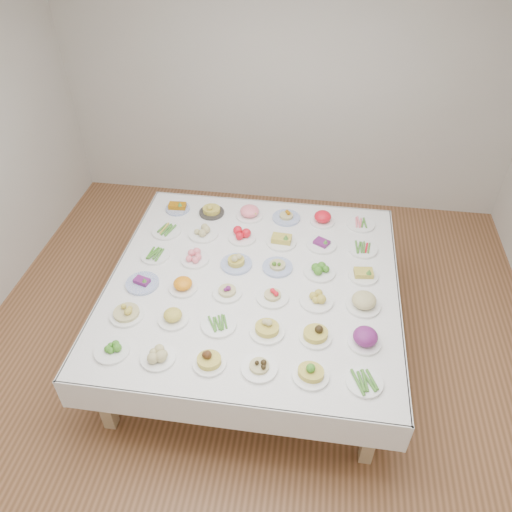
# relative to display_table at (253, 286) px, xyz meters

# --- Properties ---
(room_envelope) EXTENTS (5.02, 5.02, 2.81)m
(room_envelope) POSITION_rel_display_table_xyz_m (0.02, -0.14, 1.15)
(room_envelope) COLOR #94613E
(room_envelope) RESTS_ON ground
(display_table) EXTENTS (2.29, 2.29, 0.75)m
(display_table) POSITION_rel_display_table_xyz_m (0.00, 0.00, 0.00)
(display_table) COLOR white
(display_table) RESTS_ON ground
(dish_0) EXTENTS (0.24, 0.24, 0.09)m
(dish_0) POSITION_rel_display_table_xyz_m (-0.85, -0.85, 0.10)
(dish_0) COLOR white
(dish_0) RESTS_ON display_table
(dish_1) EXTENTS (0.23, 0.23, 0.11)m
(dish_1) POSITION_rel_display_table_xyz_m (-0.52, -0.86, 0.11)
(dish_1) COLOR white
(dish_1) RESTS_ON display_table
(dish_2) EXTENTS (0.22, 0.22, 0.13)m
(dish_2) POSITION_rel_display_table_xyz_m (-0.17, -0.86, 0.13)
(dish_2) COLOR white
(dish_2) RESTS_ON display_table
(dish_3) EXTENTS (0.24, 0.24, 0.12)m
(dish_3) POSITION_rel_display_table_xyz_m (0.17, -0.85, 0.12)
(dish_3) COLOR white
(dish_3) RESTS_ON display_table
(dish_4) EXTENTS (0.24, 0.24, 0.15)m
(dish_4) POSITION_rel_display_table_xyz_m (0.51, -0.86, 0.13)
(dish_4) COLOR white
(dish_4) RESTS_ON display_table
(dish_5) EXTENTS (0.26, 0.23, 0.06)m
(dish_5) POSITION_rel_display_table_xyz_m (0.85, -0.87, 0.09)
(dish_5) COLOR white
(dish_5) RESTS_ON display_table
(dish_6) EXTENTS (0.25, 0.25, 0.14)m
(dish_6) POSITION_rel_display_table_xyz_m (-0.86, -0.51, 0.13)
(dish_6) COLOR white
(dish_6) RESTS_ON display_table
(dish_7) EXTENTS (0.22, 0.22, 0.12)m
(dish_7) POSITION_rel_display_table_xyz_m (-0.51, -0.51, 0.12)
(dish_7) COLOR white
(dish_7) RESTS_ON display_table
(dish_8) EXTENTS (0.25, 0.25, 0.05)m
(dish_8) POSITION_rel_display_table_xyz_m (-0.17, -0.51, 0.08)
(dish_8) COLOR white
(dish_8) RESTS_ON display_table
(dish_9) EXTENTS (0.25, 0.25, 0.14)m
(dish_9) POSITION_rel_display_table_xyz_m (0.18, -0.52, 0.13)
(dish_9) COLOR white
(dish_9) RESTS_ON display_table
(dish_10) EXTENTS (0.23, 0.23, 0.13)m
(dish_10) POSITION_rel_display_table_xyz_m (0.52, -0.53, 0.13)
(dish_10) COLOR white
(dish_10) RESTS_ON display_table
(dish_11) EXTENTS (0.23, 0.23, 0.13)m
(dish_11) POSITION_rel_display_table_xyz_m (0.86, -0.53, 0.12)
(dish_11) COLOR white
(dish_11) RESTS_ON display_table
(dish_12) EXTENTS (0.26, 0.26, 0.10)m
(dish_12) POSITION_rel_display_table_xyz_m (-0.86, -0.17, 0.10)
(dish_12) COLOR #4C66B2
(dish_12) RESTS_ON display_table
(dish_13) EXTENTS (0.22, 0.22, 0.11)m
(dish_13) POSITION_rel_display_table_xyz_m (-0.53, -0.17, 0.11)
(dish_13) COLOR white
(dish_13) RESTS_ON display_table
(dish_14) EXTENTS (0.22, 0.22, 0.11)m
(dish_14) POSITION_rel_display_table_xyz_m (-0.18, -0.18, 0.11)
(dish_14) COLOR white
(dish_14) RESTS_ON display_table
(dish_15) EXTENTS (0.25, 0.25, 0.13)m
(dish_15) POSITION_rel_display_table_xyz_m (0.17, -0.18, 0.12)
(dish_15) COLOR white
(dish_15) RESTS_ON display_table
(dish_16) EXTENTS (0.25, 0.25, 0.11)m
(dish_16) POSITION_rel_display_table_xyz_m (0.51, -0.17, 0.11)
(dish_16) COLOR white
(dish_16) RESTS_ON display_table
(dish_17) EXTENTS (0.27, 0.27, 0.15)m
(dish_17) POSITION_rel_display_table_xyz_m (0.86, -0.17, 0.14)
(dish_17) COLOR white
(dish_17) RESTS_ON display_table
(dish_18) EXTENTS (0.24, 0.24, 0.05)m
(dish_18) POSITION_rel_display_table_xyz_m (-0.86, 0.18, 0.09)
(dish_18) COLOR white
(dish_18) RESTS_ON display_table
(dish_19) EXTENTS (0.23, 0.23, 0.11)m
(dish_19) POSITION_rel_display_table_xyz_m (-0.52, 0.17, 0.11)
(dish_19) COLOR white
(dish_19) RESTS_ON display_table
(dish_20) EXTENTS (0.26, 0.26, 0.14)m
(dish_20) POSITION_rel_display_table_xyz_m (-0.17, 0.16, 0.13)
(dish_20) COLOR #4C66B2
(dish_20) RESTS_ON display_table
(dish_21) EXTENTS (0.24, 0.24, 0.12)m
(dish_21) POSITION_rel_display_table_xyz_m (0.17, 0.17, 0.11)
(dish_21) COLOR #4C66B2
(dish_21) RESTS_ON display_table
(dish_22) EXTENTS (0.25, 0.25, 0.11)m
(dish_22) POSITION_rel_display_table_xyz_m (0.52, 0.16, 0.12)
(dish_22) COLOR white
(dish_22) RESTS_ON display_table
(dish_23) EXTENTS (0.23, 0.23, 0.11)m
(dish_23) POSITION_rel_display_table_xyz_m (0.86, 0.17, 0.11)
(dish_23) COLOR white
(dish_23) RESTS_ON display_table
(dish_24) EXTENTS (0.26, 0.26, 0.06)m
(dish_24) POSITION_rel_display_table_xyz_m (-0.86, 0.52, 0.09)
(dish_24) COLOR white
(dish_24) RESTS_ON display_table
(dish_25) EXTENTS (0.26, 0.26, 0.11)m
(dish_25) POSITION_rel_display_table_xyz_m (-0.52, 0.52, 0.11)
(dish_25) COLOR white
(dish_25) RESTS_ON display_table
(dish_26) EXTENTS (0.24, 0.24, 0.11)m
(dish_26) POSITION_rel_display_table_xyz_m (-0.17, 0.51, 0.12)
(dish_26) COLOR white
(dish_26) RESTS_ON display_table
(dish_27) EXTENTS (0.26, 0.26, 0.12)m
(dish_27) POSITION_rel_display_table_xyz_m (0.17, 0.51, 0.12)
(dish_27) COLOR white
(dish_27) RESTS_ON display_table
(dish_28) EXTENTS (0.25, 0.25, 0.10)m
(dish_28) POSITION_rel_display_table_xyz_m (0.52, 0.52, 0.10)
(dish_28) COLOR white
(dish_28) RESTS_ON display_table
(dish_29) EXTENTS (0.25, 0.25, 0.05)m
(dish_29) POSITION_rel_display_table_xyz_m (0.87, 0.51, 0.09)
(dish_29) COLOR white
(dish_29) RESTS_ON display_table
(dish_30) EXTENTS (0.22, 0.22, 0.10)m
(dish_30) POSITION_rel_display_table_xyz_m (-0.85, 0.87, 0.10)
(dish_30) COLOR #4C66B2
(dish_30) RESTS_ON display_table
(dish_31) EXTENTS (0.23, 0.23, 0.13)m
(dish_31) POSITION_rel_display_table_xyz_m (-0.52, 0.85, 0.13)
(dish_31) COLOR #2D2B28
(dish_31) RESTS_ON display_table
(dish_32) EXTENTS (0.24, 0.24, 0.15)m
(dish_32) POSITION_rel_display_table_xyz_m (-0.16, 0.86, 0.14)
(dish_32) COLOR white
(dish_32) RESTS_ON display_table
(dish_33) EXTENTS (0.25, 0.25, 0.12)m
(dish_33) POSITION_rel_display_table_xyz_m (0.18, 0.87, 0.12)
(dish_33) COLOR #4C66B2
(dish_33) RESTS_ON display_table
(dish_34) EXTENTS (0.22, 0.22, 0.12)m
(dish_34) POSITION_rel_display_table_xyz_m (0.51, 0.86, 0.12)
(dish_34) COLOR white
(dish_34) RESTS_ON display_table
(dish_35) EXTENTS (0.25, 0.25, 0.05)m
(dish_35) POSITION_rel_display_table_xyz_m (0.85, 0.87, 0.08)
(dish_35) COLOR white
(dish_35) RESTS_ON display_table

